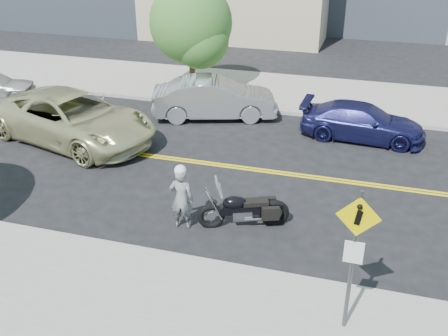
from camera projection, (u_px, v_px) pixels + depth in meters
ground_plane at (227, 166)px, 16.71m from camera, size 120.00×120.00×0.00m
sidewalk_near at (120, 327)px, 10.26m from camera, size 60.00×5.00×0.15m
sidewalk_far at (274, 91)px, 23.10m from camera, size 60.00×5.00×0.15m
pedestrian_sign at (354, 249)px, 9.37m from camera, size 0.78×0.08×3.00m
motorcyclist at (181, 197)px, 13.18m from camera, size 0.65×0.46×1.78m
motorcycle at (244, 202)px, 13.32m from camera, size 2.39×1.48×1.39m
suv at (73, 118)px, 18.09m from camera, size 6.73×4.44×1.72m
parked_car_silver at (214, 98)px, 20.18m from camera, size 5.01×3.02×1.56m
parked_car_blue at (362, 122)px, 18.41m from camera, size 4.40×1.97×1.25m
tree_far_a at (191, 23)px, 21.97m from camera, size 3.49×3.49×4.77m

